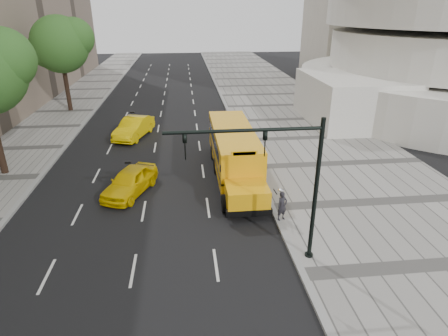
{
  "coord_description": "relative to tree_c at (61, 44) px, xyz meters",
  "views": [
    {
      "loc": [
        1.44,
        -23.07,
        10.22
      ],
      "look_at": [
        3.5,
        -4.0,
        1.9
      ],
      "focal_mm": 30.0,
      "sensor_mm": 36.0,
      "label": 1
    }
  ],
  "objects": [
    {
      "name": "sidewalk_museum",
      "position": [
        22.39,
        -17.05,
        -6.72
      ],
      "size": [
        12.0,
        140.0,
        0.15
      ],
      "primitive_type": "cube",
      "color": "gray",
      "rests_on": "ground"
    },
    {
      "name": "taxi_far",
      "position": [
        7.54,
        -9.3,
        -5.97
      ],
      "size": [
        3.22,
        5.36,
        1.67
      ],
      "primitive_type": "imported",
      "rotation": [
        0.0,
        0.0,
        -0.31
      ],
      "color": "yellow",
      "rests_on": "ground"
    },
    {
      "name": "curb_far",
      "position": [
        2.39,
        -17.05,
        -6.72
      ],
      "size": [
        0.3,
        140.0,
        0.15
      ],
      "primitive_type": "cube",
      "color": "gray",
      "rests_on": "ground"
    },
    {
      "name": "taxi_near",
      "position": [
        8.47,
        -19.81,
        -6.03
      ],
      "size": [
        3.37,
        4.83,
        1.53
      ],
      "primitive_type": "imported",
      "rotation": [
        0.0,
        0.0,
        -0.39
      ],
      "color": "yellow",
      "rests_on": "ground"
    },
    {
      "name": "tree_c",
      "position": [
        0.0,
        0.0,
        0.0
      ],
      "size": [
        6.23,
        5.54,
        9.53
      ],
      "color": "black",
      "rests_on": "ground"
    },
    {
      "name": "ground",
      "position": [
        10.39,
        -17.05,
        -6.8
      ],
      "size": [
        140.0,
        140.0,
        0.0
      ],
      "primitive_type": "plane",
      "color": "black",
      "rests_on": "ground"
    },
    {
      "name": "pedestrian",
      "position": [
        16.54,
        -23.95,
        -5.87
      ],
      "size": [
        0.67,
        0.57,
        1.56
      ],
      "primitive_type": "imported",
      "rotation": [
        0.0,
        0.0,
        0.41
      ],
      "color": "#232227",
      "rests_on": "sidewalk_museum"
    },
    {
      "name": "school_bus",
      "position": [
        14.9,
        -17.71,
        -5.03
      ],
      "size": [
        2.96,
        11.56,
        3.19
      ],
      "color": "#FFAE0E",
      "rests_on": "ground"
    },
    {
      "name": "curb_museum",
      "position": [
        16.39,
        -17.05,
        -6.72
      ],
      "size": [
        0.3,
        140.0,
        0.15
      ],
      "primitive_type": "cube",
      "color": "gray",
      "rests_on": "ground"
    },
    {
      "name": "traffic_signal",
      "position": [
        15.59,
        -27.06,
        -2.71
      ],
      "size": [
        6.18,
        0.36,
        6.4
      ],
      "color": "black",
      "rests_on": "ground"
    }
  ]
}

